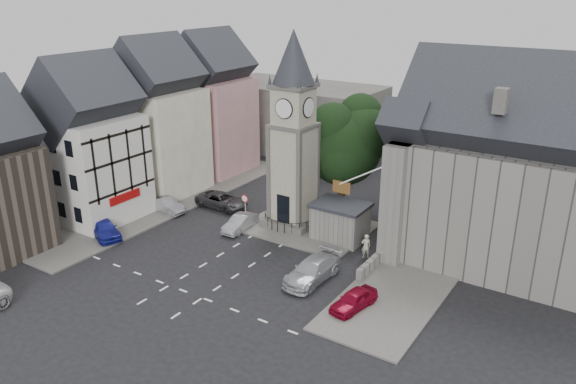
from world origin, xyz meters
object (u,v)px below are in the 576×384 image
Objects in this scene: car_west_blue at (104,228)px; pedestrian at (366,246)px; car_east_red at (354,300)px; clock_tower at (293,132)px; stone_shelter at (340,221)px.

pedestrian is (19.50, 8.28, 0.20)m from car_west_blue.
car_west_blue is 21.18m from pedestrian.
car_east_red is at bearing 73.67° from pedestrian.
clock_tower is 8.15m from stone_shelter.
clock_tower is at bearing 174.16° from stone_shelter.
car_east_red is (21.94, 1.43, -0.14)m from car_west_blue.
car_east_red is 7.27m from pedestrian.
clock_tower is 15.81m from car_east_red.
stone_shelter is at bearing 134.38° from car_east_red.
stone_shelter is at bearing -5.84° from clock_tower.
stone_shelter is 1.16× the size of car_east_red.
clock_tower is 4.40× the size of car_east_red.
car_east_red is (5.64, -8.71, -0.92)m from stone_shelter.
stone_shelter is 0.95× the size of car_west_blue.
car_west_blue is 2.34× the size of pedestrian.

